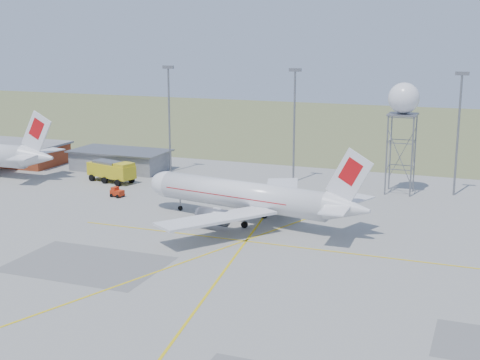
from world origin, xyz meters
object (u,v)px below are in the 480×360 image
at_px(airliner_main, 246,196).
at_px(fire_truck, 112,172).
at_px(radar_tower, 402,132).
at_px(baggage_tug, 117,193).

bearing_deg(airliner_main, fire_truck, -15.64).
xyz_separation_m(radar_tower, baggage_tug, (-43.22, -19.69, -9.85)).
height_order(fire_truck, baggage_tug, fire_truck).
xyz_separation_m(airliner_main, baggage_tug, (-25.15, 6.00, -3.13)).
relative_size(airliner_main, radar_tower, 1.92).
relative_size(radar_tower, fire_truck, 1.83).
xyz_separation_m(airliner_main, fire_truck, (-31.77, 15.33, -1.88)).
height_order(radar_tower, fire_truck, radar_tower).
height_order(airliner_main, fire_truck, airliner_main).
bearing_deg(baggage_tug, radar_tower, 35.34).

